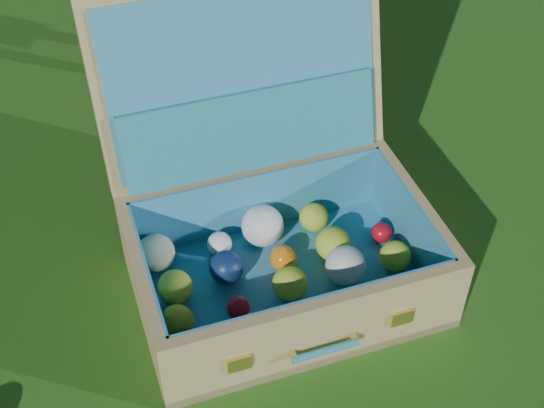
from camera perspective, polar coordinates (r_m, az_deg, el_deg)
The scene contains 2 objects.
ground at distance 1.55m, azimuth 1.62°, elevation -9.86°, with size 60.00×60.00×0.00m, color #215114.
suitcase at distance 1.56m, azimuth -0.19°, elevation -0.29°, with size 0.62×0.59×0.57m.
Camera 1 is at (-0.36, -0.87, 1.24)m, focal length 50.00 mm.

